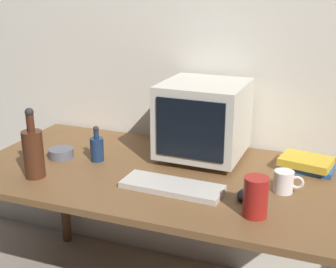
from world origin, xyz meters
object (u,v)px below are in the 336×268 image
Objects in this scene: book_stack at (306,164)px; computer_mouse at (245,194)px; mug at (284,182)px; keyboard at (172,186)px; crt_monitor at (203,120)px; bottle_tall at (33,152)px; metal_canister at (256,197)px; cd_spindle at (61,153)px; bottle_short at (97,148)px.

computer_mouse is at bearing -118.07° from book_stack.
computer_mouse is at bearing -139.70° from mug.
keyboard is at bearing -167.97° from computer_mouse.
crt_monitor is 3.33× the size of mug.
bottle_tall is 2.07× the size of metal_canister.
crt_monitor is 3.33× the size of cd_spindle.
computer_mouse is at bearing 6.45° from keyboard.
cd_spindle is at bearing 166.17° from metal_canister.
crt_monitor is 3.99× the size of computer_mouse.
mug is at bearing 12.37° from bottle_tall.
mug is (1.03, 0.23, -0.07)m from bottle_tall.
mug is 1.00× the size of cd_spindle.
book_stack is at bearing 74.01° from metal_canister.
crt_monitor reaches higher than bottle_tall.
book_stack is at bearing 2.25° from crt_monitor.
keyboard is at bearing -141.31° from book_stack.
keyboard is at bearing 164.18° from metal_canister.
bottle_short reaches higher than book_stack.
bottle_short is 1.15× the size of metal_canister.
book_stack reaches higher than computer_mouse.
bottle_tall reaches higher than book_stack.
mug reaches higher than cd_spindle.
bottle_tall is 1.06m from mug.
bottle_tall reaches higher than bottle_short.
mug is (0.87, -0.03, -0.02)m from bottle_short.
crt_monitor is at bearing 37.30° from bottle_tall.
metal_canister is at bearing -105.99° from book_stack.
mug is 0.80× the size of metal_canister.
crt_monitor reaches higher than metal_canister.
computer_mouse is 0.15m from metal_canister.
keyboard is 0.30m from computer_mouse.
bottle_tall reaches higher than mug.
cd_spindle is at bearing -159.51° from crt_monitor.
book_stack is at bearing 41.02° from keyboard.
keyboard is 3.50× the size of mug.
book_stack is (0.50, 0.40, 0.02)m from keyboard.
crt_monitor is 1.28× the size of bottle_tall.
bottle_tall is (-0.90, -0.11, 0.10)m from computer_mouse.
cd_spindle is (-0.02, 0.23, -0.09)m from bottle_tall.
cd_spindle is 0.80× the size of metal_canister.
book_stack is at bearing 13.79° from bottle_short.
bottle_tall is at bearing 179.44° from metal_canister.
metal_canister is (0.80, -0.27, 0.01)m from bottle_short.
metal_canister reaches higher than keyboard.
cd_spindle is at bearing 95.63° from bottle_tall.
keyboard is (-0.02, -0.38, -0.18)m from crt_monitor.
cd_spindle is at bearing -179.45° from computer_mouse.
computer_mouse is 0.18m from mug.
bottle_tall is 0.31m from bottle_short.
bottle_tall reaches higher than keyboard.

